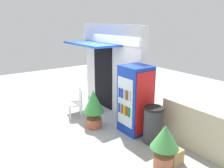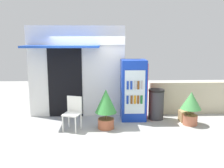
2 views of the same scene
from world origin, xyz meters
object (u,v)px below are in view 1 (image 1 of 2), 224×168
at_px(potted_plant_curbside, 165,142).
at_px(cardboard_box, 172,155).
at_px(trash_bin, 153,125).
at_px(plastic_chair, 78,101).
at_px(drink_cooler, 135,100).
at_px(potted_plant_near_shop, 94,106).

bearing_deg(potted_plant_curbside, cardboard_box, 94.45).
bearing_deg(potted_plant_curbside, trash_bin, 147.20).
height_order(plastic_chair, potted_plant_curbside, potted_plant_curbside).
bearing_deg(cardboard_box, trash_bin, 163.43).
xyz_separation_m(drink_cooler, cardboard_box, (1.54, -0.27, -0.75)).
relative_size(drink_cooler, potted_plant_near_shop, 1.67).
height_order(potted_plant_near_shop, cardboard_box, potted_plant_near_shop).
distance_m(drink_cooler, plastic_chair, 1.96).
distance_m(plastic_chair, potted_plant_curbside, 3.30).
height_order(potted_plant_curbside, cardboard_box, potted_plant_curbside).
height_order(drink_cooler, potted_plant_curbside, drink_cooler).
relative_size(drink_cooler, potted_plant_curbside, 1.90).
xyz_separation_m(drink_cooler, plastic_chair, (-1.73, -0.83, -0.38)).
relative_size(trash_bin, cardboard_box, 2.55).
height_order(drink_cooler, trash_bin, drink_cooler).
xyz_separation_m(potted_plant_curbside, cardboard_box, (-0.02, 0.31, -0.43)).
distance_m(drink_cooler, potted_plant_curbside, 1.70).
xyz_separation_m(plastic_chair, trash_bin, (2.42, 0.81, -0.06)).
relative_size(drink_cooler, plastic_chair, 2.01).
height_order(plastic_chair, cardboard_box, plastic_chair).
relative_size(drink_cooler, cardboard_box, 5.03).
distance_m(plastic_chair, cardboard_box, 3.34).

